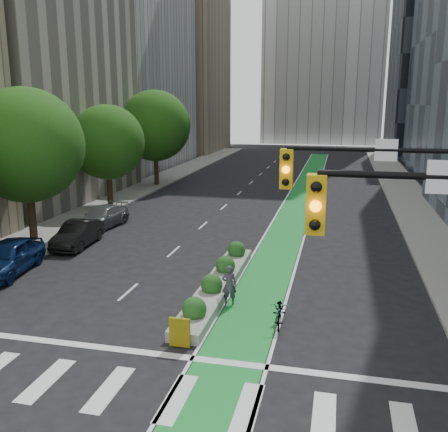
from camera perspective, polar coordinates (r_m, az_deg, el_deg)
The scene contains 17 objects.
ground at distance 16.13m, azimuth -11.37°, elevation -16.99°, with size 160.00×160.00×0.00m, color black.
sidewalk_left at distance 42.39m, azimuth -12.05°, elevation 1.99°, with size 3.60×90.00×0.15m, color gray.
sidewalk_right at distance 38.87m, azimuth 21.33°, elevation 0.38°, with size 3.60×90.00×0.15m, color gray.
bike_lane_paint at distance 43.47m, azimuth 8.88°, elevation 2.30°, with size 2.20×70.00×0.01m, color #198930.
building_beige at distance 45.49m, azimuth -23.66°, elevation 20.88°, with size 14.00×18.00×30.00m, color #B7AD99.
building_tan_far at distance 82.98m, azimuth -5.41°, elevation 16.46°, with size 14.00×16.00×26.00m, color tan.
building_dark_end at distance 82.03m, azimuth 23.89°, elevation 16.19°, with size 14.00×18.00×28.00m, color black.
tree_mid at distance 30.06m, azimuth -21.71°, elevation 7.50°, with size 6.40×6.40×8.78m.
tree_midfar at distance 38.72m, azimuth -13.19°, elevation 8.19°, with size 5.60×5.60×7.76m.
tree_far at distance 47.83m, azimuth -7.90°, elevation 10.17°, with size 6.60×6.60×9.00m.
signal_right at distance 13.72m, azimuth 23.70°, elevation -1.57°, with size 5.82×0.51×7.20m.
median_planter at distance 21.64m, azimuth -0.72°, elevation -7.60°, with size 1.20×10.26×1.10m.
bicycle at distance 18.64m, azimuth 6.39°, elevation -10.80°, with size 0.65×1.87×0.98m, color gray.
cyclist at distance 20.11m, azimuth 0.60°, elevation -7.88°, with size 0.60×0.39×1.64m, color #3B3742.
parked_car_left_near at distance 25.71m, azimuth -23.46°, elevation -4.32°, with size 1.90×4.72×1.61m, color #0C1F4D.
parked_car_left_mid at distance 29.15m, azimuth -16.36°, elevation -1.99°, with size 1.49×4.27×1.41m, color black.
parked_car_left_far at distance 33.05m, azimuth -13.78°, elevation -0.13°, with size 1.90×4.66×1.35m, color #5D6062.
Camera 1 is at (6.07, -12.62, 8.01)m, focal length 40.00 mm.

